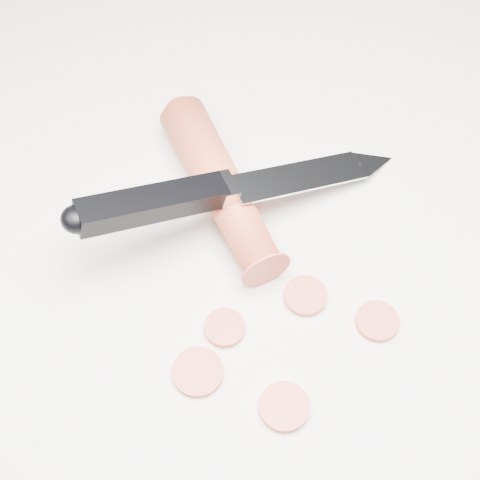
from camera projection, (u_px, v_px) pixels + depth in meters
ground at (241, 260)px, 0.56m from camera, size 2.40×2.40×0.00m
carrot at (221, 186)px, 0.57m from camera, size 0.08×0.18×0.04m
carrot_slice_0 at (198, 372)px, 0.50m from camera, size 0.04×0.04×0.01m
carrot_slice_1 at (377, 321)px, 0.53m from camera, size 0.03×0.03×0.01m
carrot_slice_2 at (284, 407)px, 0.49m from camera, size 0.04×0.04×0.01m
carrot_slice_3 at (225, 328)px, 0.52m from camera, size 0.03×0.03×0.01m
carrot_slice_4 at (305, 296)px, 0.54m from camera, size 0.03×0.03×0.01m
kitchen_knife at (245, 182)px, 0.54m from camera, size 0.30×0.11×0.09m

